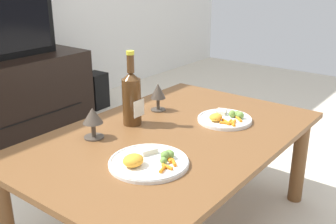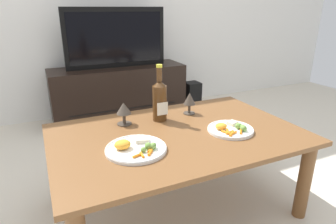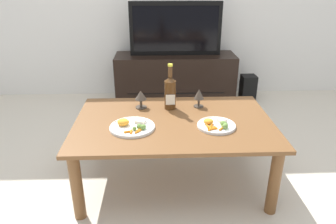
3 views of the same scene
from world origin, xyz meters
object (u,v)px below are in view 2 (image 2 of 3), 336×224
(floor_speaker, at_px, (192,95))
(goblet_left, at_px, (124,110))
(dining_table, at_px, (177,144))
(wine_bottle, at_px, (160,99))
(tv_stand, at_px, (119,93))
(tv_screen, at_px, (116,38))
(goblet_right, at_px, (190,100))
(dinner_plate_right, at_px, (231,129))
(dinner_plate_left, at_px, (136,148))

(floor_speaker, bearing_deg, goblet_left, -134.00)
(dining_table, relative_size, goblet_left, 10.02)
(goblet_left, bearing_deg, wine_bottle, -5.95)
(dining_table, bearing_deg, tv_stand, 86.10)
(tv_screen, height_order, wine_bottle, tv_screen)
(goblet_right, bearing_deg, dinner_plate_right, -77.79)
(wine_bottle, bearing_deg, goblet_left, 174.05)
(dining_table, bearing_deg, goblet_left, 134.53)
(tv_stand, xyz_separation_m, floor_speaker, (0.84, -0.03, -0.12))
(goblet_left, height_order, goblet_right, goblet_right)
(tv_stand, bearing_deg, wine_bottle, -95.09)
(tv_screen, height_order, floor_speaker, tv_screen)
(wine_bottle, relative_size, dinner_plate_left, 1.15)
(dining_table, xyz_separation_m, dinner_plate_right, (0.26, -0.10, 0.08))
(tv_stand, height_order, dinner_plate_right, tv_stand)
(wine_bottle, bearing_deg, dining_table, -86.08)
(dining_table, bearing_deg, goblet_right, 49.31)
(tv_screen, relative_size, wine_bottle, 3.00)
(dining_table, distance_m, tv_screen, 1.59)
(dining_table, height_order, wine_bottle, wine_bottle)
(goblet_left, height_order, dinner_plate_right, goblet_left)
(dining_table, height_order, goblet_right, goblet_right)
(dining_table, distance_m, goblet_right, 0.34)
(dinner_plate_right, bearing_deg, tv_screen, 95.59)
(goblet_left, xyz_separation_m, dinner_plate_left, (-0.04, -0.33, -0.07))
(dining_table, bearing_deg, dinner_plate_right, -21.50)
(dinner_plate_left, relative_size, dinner_plate_right, 1.17)
(goblet_right, bearing_deg, tv_screen, 93.89)
(goblet_left, xyz_separation_m, goblet_right, (0.42, -0.00, 0.00))
(wine_bottle, distance_m, dinner_plate_right, 0.43)
(wine_bottle, height_order, goblet_left, wine_bottle)
(tv_stand, bearing_deg, tv_screen, -90.00)
(tv_screen, bearing_deg, floor_speaker, -1.85)
(tv_stand, bearing_deg, dinner_plate_left, -102.74)
(dining_table, relative_size, goblet_right, 9.63)
(dinner_plate_right, bearing_deg, wine_bottle, 132.17)
(wine_bottle, distance_m, goblet_left, 0.21)
(dining_table, height_order, floor_speaker, dining_table)
(dining_table, height_order, dinner_plate_left, dinner_plate_left)
(dinner_plate_right, bearing_deg, goblet_right, 102.21)
(tv_screen, height_order, goblet_left, tv_screen)
(tv_stand, bearing_deg, floor_speaker, -2.01)
(goblet_left, relative_size, goblet_right, 0.96)
(wine_bottle, bearing_deg, dinner_plate_left, -129.48)
(dinner_plate_left, bearing_deg, dining_table, 20.98)
(floor_speaker, bearing_deg, dinner_plate_left, -128.65)
(floor_speaker, bearing_deg, wine_bottle, -128.03)
(goblet_right, relative_size, dinner_plate_left, 0.47)
(tv_screen, distance_m, goblet_left, 1.37)
(goblet_right, height_order, dinner_plate_left, goblet_right)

